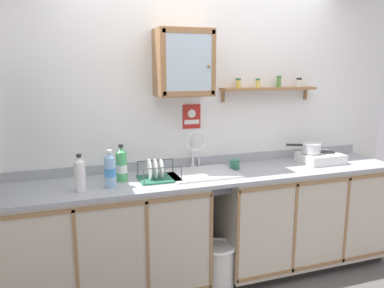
# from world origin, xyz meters

# --- Properties ---
(back_wall) EXTENTS (3.93, 0.07, 2.62)m
(back_wall) POSITION_xyz_m (0.00, 0.60, 1.32)
(back_wall) COLOR white
(back_wall) RESTS_ON ground
(lower_cabinet_run) EXTENTS (1.51, 0.60, 0.93)m
(lower_cabinet_run) POSITION_xyz_m (-0.90, 0.29, 0.47)
(lower_cabinet_run) COLOR black
(lower_cabinet_run) RESTS_ON ground
(lower_cabinet_run_right) EXTENTS (1.59, 0.60, 0.93)m
(lower_cabinet_run_right) POSITION_xyz_m (0.86, 0.29, 0.47)
(lower_cabinet_run_right) COLOR black
(lower_cabinet_run_right) RESTS_ON ground
(countertop) EXTENTS (3.29, 0.62, 0.03)m
(countertop) POSITION_xyz_m (0.00, 0.28, 0.94)
(countertop) COLOR #9EA3A8
(countertop) RESTS_ON lower_cabinet_run
(backsplash) EXTENTS (3.29, 0.02, 0.08)m
(backsplash) POSITION_xyz_m (0.00, 0.57, 1.00)
(backsplash) COLOR #9EA3A8
(backsplash) RESTS_ON countertop
(sink) EXTENTS (0.56, 0.47, 0.48)m
(sink) POSITION_xyz_m (-0.11, 0.32, 0.94)
(sink) COLOR silver
(sink) RESTS_ON countertop
(hot_plate_stove) EXTENTS (0.36, 0.30, 0.09)m
(hot_plate_stove) POSITION_xyz_m (1.05, 0.31, 1.00)
(hot_plate_stove) COLOR silver
(hot_plate_stove) RESTS_ON countertop
(saucepan) EXTENTS (0.30, 0.19, 0.09)m
(saucepan) POSITION_xyz_m (0.96, 0.33, 1.10)
(saucepan) COLOR silver
(saucepan) RESTS_ON hot_plate_stove
(bottle_water_blue_0) EXTENTS (0.08, 0.08, 0.28)m
(bottle_water_blue_0) POSITION_xyz_m (-0.87, 0.19, 1.09)
(bottle_water_blue_0) COLOR #8CB7E0
(bottle_water_blue_0) RESTS_ON countertop
(bottle_soda_green_1) EXTENTS (0.09, 0.09, 0.29)m
(bottle_soda_green_1) POSITION_xyz_m (-0.76, 0.33, 1.09)
(bottle_soda_green_1) COLOR #4CB266
(bottle_soda_green_1) RESTS_ON countertop
(bottle_opaque_white_2) EXTENTS (0.08, 0.08, 0.27)m
(bottle_opaque_white_2) POSITION_xyz_m (-1.08, 0.18, 1.08)
(bottle_opaque_white_2) COLOR white
(bottle_opaque_white_2) RESTS_ON countertop
(dish_rack) EXTENTS (0.32, 0.26, 0.17)m
(dish_rack) POSITION_xyz_m (-0.50, 0.27, 1.00)
(dish_rack) COLOR #26664C
(dish_rack) RESTS_ON countertop
(mug) EXTENTS (0.09, 0.12, 0.09)m
(mug) POSITION_xyz_m (0.20, 0.35, 1.00)
(mug) COLOR #337259
(mug) RESTS_ON countertop
(wall_cabinet) EXTENTS (0.45, 0.31, 0.53)m
(wall_cabinet) POSITION_xyz_m (-0.23, 0.44, 1.86)
(wall_cabinet) COLOR #996B42
(spice_shelf) EXTENTS (0.91, 0.14, 0.23)m
(spice_shelf) POSITION_xyz_m (0.61, 0.51, 1.64)
(spice_shelf) COLOR #996B42
(warning_sign) EXTENTS (0.16, 0.01, 0.21)m
(warning_sign) POSITION_xyz_m (-0.11, 0.57, 1.40)
(warning_sign) COLOR #B2261E
(trash_bin) EXTENTS (0.30, 0.30, 0.40)m
(trash_bin) POSITION_xyz_m (-0.04, 0.12, 0.21)
(trash_bin) COLOR silver
(trash_bin) RESTS_ON ground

